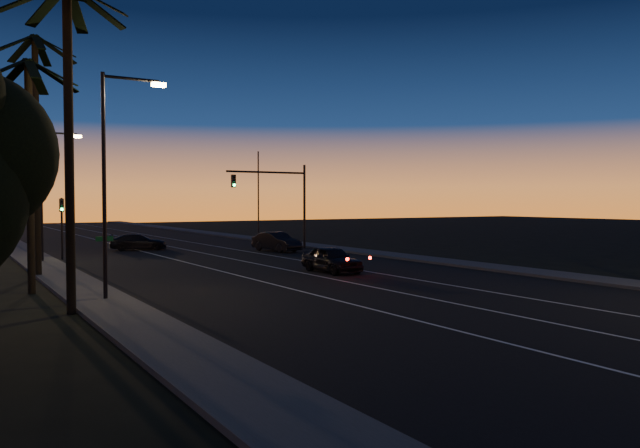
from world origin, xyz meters
TOP-DOWN VIEW (x-y plane):
  - road at (0.00, 30.00)m, footprint 20.00×170.00m
  - sidewalk_left at (-11.20, 30.00)m, footprint 2.40×170.00m
  - sidewalk_right at (11.20, 30.00)m, footprint 2.40×170.00m
  - lane_stripe_left at (-3.00, 30.00)m, footprint 0.12×160.00m
  - lane_stripe_mid at (0.50, 30.00)m, footprint 0.12×160.00m
  - lane_stripe_right at (4.00, 30.00)m, footprint 0.12×160.00m
  - palm_near at (-12.60, 18.00)m, footprint 4.25×4.16m
  - palm_mid at (-13.20, 24.00)m, footprint 4.25×4.16m
  - palm_far at (-12.20, 30.00)m, footprint 4.25×4.16m
  - streetlight_left_near at (-10.70, 20.00)m, footprint 2.55×0.26m
  - streetlight_left_far at (-10.69, 38.00)m, footprint 2.55×0.26m
  - street_sign at (-10.80, 21.00)m, footprint 0.70×0.06m
  - signal_mast at (7.14, 39.99)m, footprint 7.10×0.41m
  - signal_post at (-9.50, 39.98)m, footprint 0.28×0.37m
  - far_pole_left at (-11.00, 55.00)m, footprint 0.14×0.14m
  - far_pole_right at (11.00, 52.00)m, footprint 0.14×0.14m
  - lead_car at (2.10, 24.05)m, footprint 1.84×4.84m
  - right_car at (6.08, 38.46)m, footprint 2.42×4.81m
  - cross_car at (-2.90, 45.43)m, footprint 4.83×2.92m

SIDE VIEW (x-z plane):
  - road at x=0.00m, z-range 0.00..0.01m
  - lane_stripe_left at x=-3.00m, z-range 0.01..0.02m
  - lane_stripe_mid at x=0.50m, z-range 0.01..0.02m
  - lane_stripe_right at x=4.00m, z-range 0.01..0.02m
  - sidewalk_left at x=-11.20m, z-range 0.00..0.16m
  - sidewalk_right at x=11.20m, z-range 0.00..0.16m
  - cross_car at x=-2.90m, z-range 0.01..1.32m
  - lead_car at x=2.10m, z-range 0.01..1.48m
  - right_car at x=6.08m, z-range 0.01..1.52m
  - street_sign at x=-10.80m, z-range 0.36..2.96m
  - signal_post at x=-9.50m, z-range 0.79..4.99m
  - far_pole_left at x=-11.00m, z-range 0.00..9.00m
  - far_pole_right at x=11.00m, z-range 0.00..9.00m
  - signal_mast at x=7.14m, z-range 1.28..8.28m
  - streetlight_left_far at x=-10.69m, z-range 0.81..9.31m
  - streetlight_left_near at x=-10.70m, z-range 0.82..9.82m
  - palm_mid at x=-13.20m, z-range 1.24..11.27m
  - palm_near at x=-12.60m, z-range 1.31..12.84m
  - palm_far at x=-12.20m, z-range 1.35..13.88m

